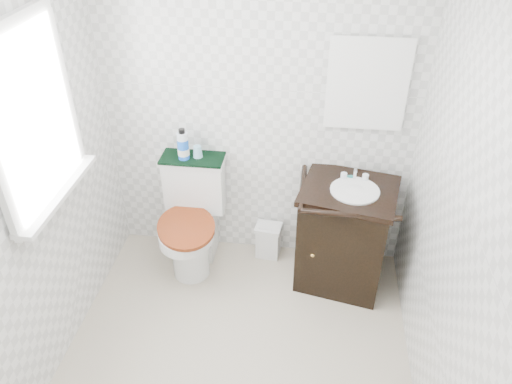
% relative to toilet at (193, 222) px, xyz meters
% --- Properties ---
extents(floor, '(2.40, 2.40, 0.00)m').
position_rel_toilet_xyz_m(floor, '(0.46, -0.96, -0.37)').
color(floor, '#B7AC94').
rests_on(floor, ground).
extents(wall_back, '(2.40, 0.00, 2.40)m').
position_rel_toilet_xyz_m(wall_back, '(0.46, 0.24, 0.83)').
color(wall_back, silver).
rests_on(wall_back, ground).
extents(wall_left, '(0.00, 2.40, 2.40)m').
position_rel_toilet_xyz_m(wall_left, '(-0.64, -0.96, 0.83)').
color(wall_left, silver).
rests_on(wall_left, ground).
extents(wall_right, '(0.00, 2.40, 2.40)m').
position_rel_toilet_xyz_m(wall_right, '(1.56, -0.96, 0.83)').
color(wall_right, silver).
rests_on(wall_right, ground).
extents(window, '(0.02, 0.70, 0.90)m').
position_rel_toilet_xyz_m(window, '(-0.61, -0.71, 1.18)').
color(window, white).
rests_on(window, wall_left).
extents(mirror, '(0.50, 0.02, 0.60)m').
position_rel_toilet_xyz_m(mirror, '(1.17, 0.21, 1.08)').
color(mirror, silver).
rests_on(mirror, wall_back).
extents(toilet, '(0.53, 0.69, 0.85)m').
position_rel_toilet_xyz_m(toilet, '(0.00, 0.00, 0.00)').
color(toilet, silver).
rests_on(toilet, floor).
extents(vanity, '(0.73, 0.65, 0.92)m').
position_rel_toilet_xyz_m(vanity, '(1.13, -0.06, 0.06)').
color(vanity, black).
rests_on(vanity, floor).
extents(trash_bin, '(0.21, 0.18, 0.29)m').
position_rel_toilet_xyz_m(trash_bin, '(0.56, 0.14, -0.23)').
color(trash_bin, silver).
rests_on(trash_bin, floor).
extents(towel, '(0.45, 0.22, 0.02)m').
position_rel_toilet_xyz_m(towel, '(0.00, 0.13, 0.49)').
color(towel, black).
rests_on(towel, toilet).
extents(mouthwash_bottle, '(0.08, 0.08, 0.23)m').
position_rel_toilet_xyz_m(mouthwash_bottle, '(-0.05, 0.10, 0.61)').
color(mouthwash_bottle, blue).
rests_on(mouthwash_bottle, towel).
extents(cup, '(0.07, 0.07, 0.09)m').
position_rel_toilet_xyz_m(cup, '(0.04, 0.13, 0.54)').
color(cup, '#86C3DC').
rests_on(cup, towel).
extents(soap_bar, '(0.07, 0.05, 0.02)m').
position_rel_toilet_xyz_m(soap_bar, '(1.13, 0.07, 0.46)').
color(soap_bar, '#176E6D').
rests_on(soap_bar, vanity).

